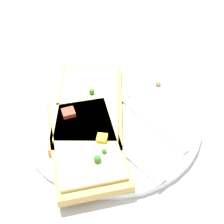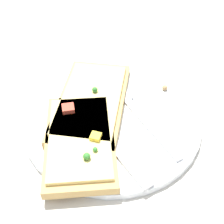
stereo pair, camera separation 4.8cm
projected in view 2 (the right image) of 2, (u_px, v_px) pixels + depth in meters
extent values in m
plane|color=beige|center=(112.00, 122.00, 0.50)|extent=(4.00, 4.00, 0.00)
cylinder|color=white|center=(112.00, 119.00, 0.50)|extent=(0.28, 0.28, 0.01)
cube|color=silver|center=(151.00, 128.00, 0.47)|extent=(0.14, 0.04, 0.01)
cube|color=silver|center=(119.00, 91.00, 0.53)|extent=(0.06, 0.04, 0.01)
cube|color=silver|center=(112.00, 76.00, 0.56)|extent=(0.03, 0.01, 0.00)
cube|color=silver|center=(108.00, 77.00, 0.56)|extent=(0.03, 0.01, 0.00)
cube|color=silver|center=(105.00, 79.00, 0.56)|extent=(0.03, 0.01, 0.00)
cube|color=silver|center=(101.00, 80.00, 0.55)|extent=(0.03, 0.01, 0.00)
cube|color=silver|center=(132.00, 167.00, 0.42)|extent=(0.08, 0.03, 0.01)
cube|color=silver|center=(93.00, 121.00, 0.48)|extent=(0.13, 0.05, 0.00)
cube|color=tan|center=(91.00, 103.00, 0.50)|extent=(0.22, 0.18, 0.01)
cube|color=#E5CC7A|center=(91.00, 98.00, 0.50)|extent=(0.20, 0.16, 0.01)
cube|color=#D14733|center=(68.00, 108.00, 0.47)|extent=(0.02, 0.02, 0.01)
sphere|color=#388433|center=(95.00, 90.00, 0.50)|extent=(0.01, 0.01, 0.01)
cube|color=tan|center=(80.00, 141.00, 0.45)|extent=(0.19, 0.14, 0.01)
cube|color=#E5CC7A|center=(79.00, 136.00, 0.44)|extent=(0.17, 0.12, 0.01)
cube|color=yellow|center=(96.00, 137.00, 0.43)|extent=(0.02, 0.02, 0.01)
sphere|color=#388433|center=(87.00, 156.00, 0.40)|extent=(0.01, 0.01, 0.01)
sphere|color=#388433|center=(95.00, 149.00, 0.41)|extent=(0.01, 0.01, 0.01)
sphere|color=tan|center=(90.00, 142.00, 0.45)|extent=(0.01, 0.01, 0.01)
sphere|color=tan|center=(98.00, 159.00, 0.43)|extent=(0.01, 0.01, 0.01)
sphere|color=tan|center=(165.00, 88.00, 0.53)|extent=(0.01, 0.01, 0.01)
sphere|color=tan|center=(112.00, 165.00, 0.42)|extent=(0.01, 0.01, 0.01)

